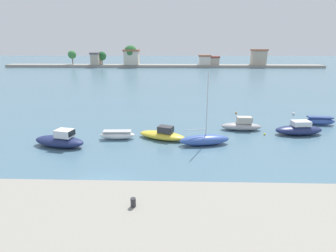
% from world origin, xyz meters
% --- Properties ---
extents(ground_plane, '(400.00, 400.00, 0.00)m').
position_xyz_m(ground_plane, '(0.00, 0.00, 0.00)').
color(ground_plane, slate).
extents(seawall_embankment, '(65.77, 6.12, 2.59)m').
position_xyz_m(seawall_embankment, '(0.00, -6.40, 1.29)').
color(seawall_embankment, gray).
rests_on(seawall_embankment, ground).
extents(mooring_bollard, '(0.26, 0.26, 0.46)m').
position_xyz_m(mooring_bollard, '(3.58, -5.94, 2.81)').
color(mooring_bollard, '#2D2D33').
rests_on(mooring_bollard, seawall_embankment).
extents(moored_boat_1, '(5.82, 3.29, 1.87)m').
position_xyz_m(moored_boat_1, '(-6.30, 8.46, 0.66)').
color(moored_boat_1, navy).
rests_on(moored_boat_1, ground).
extents(moored_boat_2, '(3.92, 1.36, 0.97)m').
position_xyz_m(moored_boat_2, '(-0.87, 10.88, 0.47)').
color(moored_boat_2, white).
rests_on(moored_boat_2, ground).
extents(moored_boat_3, '(5.71, 3.75, 1.53)m').
position_xyz_m(moored_boat_3, '(4.16, 11.02, 0.51)').
color(moored_boat_3, yellow).
rests_on(moored_boat_3, ground).
extents(moored_boat_4, '(5.51, 2.53, 7.54)m').
position_xyz_m(moored_boat_4, '(8.65, 9.37, 0.56)').
color(moored_boat_4, '#3856A8').
rests_on(moored_boat_4, ground).
extents(moored_boat_5, '(4.93, 1.87, 1.67)m').
position_xyz_m(moored_boat_5, '(13.69, 14.57, 0.58)').
color(moored_boat_5, '#9E9EA3').
rests_on(moored_boat_5, ground).
extents(moored_boat_6, '(5.67, 2.57, 1.64)m').
position_xyz_m(moored_boat_6, '(19.99, 13.10, 0.62)').
color(moored_boat_6, navy).
rests_on(moored_boat_6, ground).
extents(moored_boat_7, '(3.88, 1.30, 1.10)m').
position_xyz_m(moored_boat_7, '(24.35, 17.11, 0.53)').
color(moored_boat_7, '#3856A8').
rests_on(moored_boat_7, ground).
extents(mooring_buoy_0, '(0.28, 0.28, 0.28)m').
position_xyz_m(mooring_buoy_0, '(14.69, 22.49, 0.14)').
color(mooring_buoy_0, orange).
rests_on(mooring_buoy_0, ground).
extents(mooring_buoy_1, '(0.39, 0.39, 0.39)m').
position_xyz_m(mooring_buoy_1, '(23.06, 22.07, 0.20)').
color(mooring_buoy_1, white).
rests_on(mooring_buoy_1, ground).
extents(mooring_buoy_2, '(0.25, 0.25, 0.25)m').
position_xyz_m(mooring_buoy_2, '(15.95, 12.71, 0.12)').
color(mooring_buoy_2, yellow).
rests_on(mooring_buoy_2, ground).
extents(distant_shoreline, '(132.61, 6.89, 8.96)m').
position_xyz_m(distant_shoreline, '(-0.10, 99.94, 2.46)').
color(distant_shoreline, gray).
rests_on(distant_shoreline, ground).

